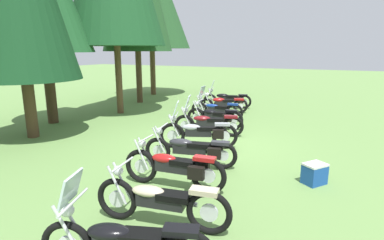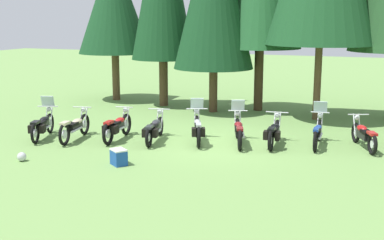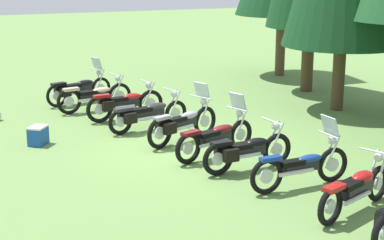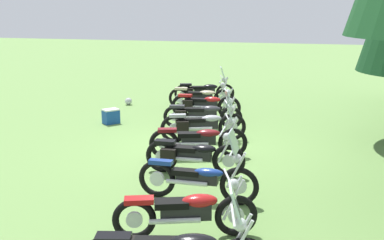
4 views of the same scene
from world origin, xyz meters
The scene contains 13 objects.
ground_plane centered at (0.00, 0.00, 0.00)m, with size 80.00×80.00×0.00m, color #6B934C.
motorcycle_0 centered at (-5.72, -1.39, 0.48)m, with size 1.05×2.19×1.37m.
motorcycle_1 centered at (-4.57, -1.16, 0.46)m, with size 0.73×2.33×1.02m.
motorcycle_2 centered at (-3.23, -0.68, 0.47)m, with size 0.69×2.28×1.03m.
motorcycle_3 centered at (-1.96, -0.44, 0.44)m, with size 0.93×2.32×0.99m.
motorcycle_4 centered at (-0.58, -0.02, 0.48)m, with size 1.08×2.16×1.39m.
motorcycle_5 centered at (0.73, 0.28, 0.46)m, with size 0.96×2.25×1.36m.
motorcycle_6 centered at (1.86, 0.44, 0.44)m, with size 0.75×2.16×1.01m.
motorcycle_7 centered at (3.18, 0.95, 0.45)m, with size 0.60×2.25×1.37m.
motorcycle_8 centered at (4.57, 1.16, 0.44)m, with size 1.02×2.10×0.99m.
pine_tree_0 centered at (-7.50, 6.81, 4.82)m, with size 3.53×3.53×7.35m.
picnic_cooler centered at (-1.72, -3.28, 0.23)m, with size 0.59×0.56×0.46m.
dropped_helmet centered at (-4.51, -3.97, 0.13)m, with size 0.26×0.26×0.26m, color silver.
Camera 2 is at (5.21, -15.42, 4.09)m, focal length 47.86 mm.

